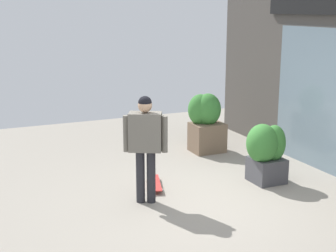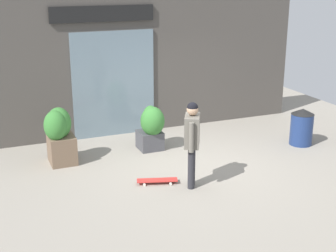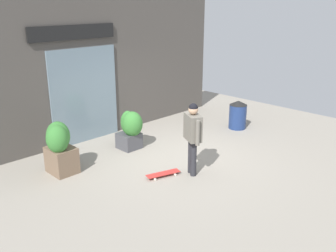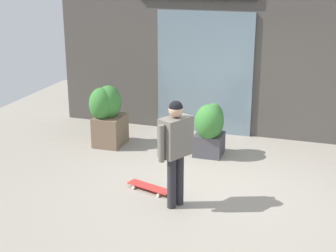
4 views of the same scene
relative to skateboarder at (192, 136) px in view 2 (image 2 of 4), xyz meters
The scene contains 7 objects.
ground_plane 1.31m from the skateboarder, 62.37° to the left, with size 12.00×12.00×0.00m, color gray.
building_facade 3.68m from the skateboarder, 84.21° to the left, with size 8.02×0.31×3.71m.
skateboarder is the anchor object (origin of this frame).
skateboard 1.13m from the skateboarder, 146.56° to the left, with size 0.78×0.41×0.08m.
planter_box_left 2.17m from the skateboarder, 89.75° to the left, with size 0.54×0.66×1.00m.
planter_box_right 2.91m from the skateboarder, 134.32° to the left, with size 0.61×0.68×1.18m.
trash_bin 3.52m from the skateboarder, 18.77° to the left, with size 0.52×0.52×0.85m.
Camera 2 is at (-3.91, -8.15, 3.79)m, focal length 51.59 mm.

